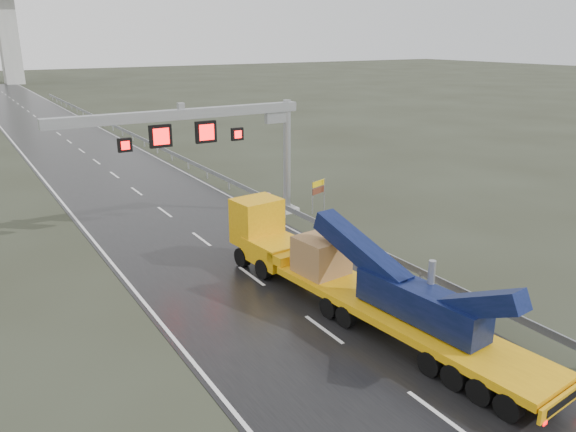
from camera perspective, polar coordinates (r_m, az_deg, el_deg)
ground at (r=19.78m, az=10.61°, el=-16.15°), size 400.00×400.00×0.00m
road at (r=54.23m, az=-18.88°, el=5.23°), size 11.00×200.00×0.02m
guardrail at (r=46.53m, az=-8.73°, el=4.89°), size 0.20×140.00×1.40m
sign_gantry at (r=33.21m, az=-7.24°, el=8.43°), size 14.90×1.20×7.42m
heavy_haul_truck at (r=23.87m, az=5.07°, el=-5.49°), size 4.07×17.02×3.96m
exit_sign_pair at (r=36.06m, az=3.12°, el=2.66°), size 1.23×0.48×2.20m
striped_barrier at (r=37.15m, az=-2.29°, el=1.52°), size 0.67×0.43×1.05m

